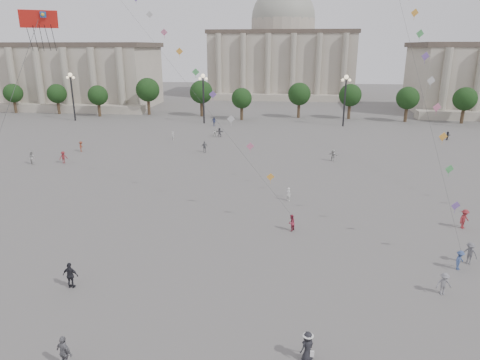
# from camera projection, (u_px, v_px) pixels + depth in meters

# --- Properties ---
(ground) EXTENTS (360.00, 360.00, 0.00)m
(ground) POSITION_uv_depth(u_px,v_px,m) (214.00, 324.00, 26.17)
(ground) COLOR #5E5B59
(ground) RESTS_ON ground
(hall_west) EXTENTS (84.00, 26.22, 17.20)m
(hall_west) POSITION_uv_depth(u_px,v_px,m) (13.00, 75.00, 121.33)
(hall_west) COLOR #A59D8A
(hall_west) RESTS_ON ground
(hall_central) EXTENTS (48.30, 34.30, 35.50)m
(hall_central) POSITION_uv_depth(u_px,v_px,m) (282.00, 52.00, 144.28)
(hall_central) COLOR #A59D8A
(hall_central) RESTS_ON ground
(tree_row) EXTENTS (137.12, 5.12, 8.00)m
(tree_row) POSITION_uv_depth(u_px,v_px,m) (274.00, 95.00, 98.42)
(tree_row) COLOR #3C2B1E
(tree_row) RESTS_ON ground
(lamp_post_far_west) EXTENTS (2.00, 0.90, 10.65)m
(lamp_post_far_west) POSITION_uv_depth(u_px,v_px,m) (72.00, 88.00, 95.51)
(lamp_post_far_west) COLOR #262628
(lamp_post_far_west) RESTS_ON ground
(lamp_post_mid_west) EXTENTS (2.00, 0.90, 10.65)m
(lamp_post_mid_west) POSITION_uv_depth(u_px,v_px,m) (203.00, 89.00, 92.01)
(lamp_post_mid_west) COLOR #262628
(lamp_post_mid_west) RESTS_ON ground
(lamp_post_mid_east) EXTENTS (2.00, 0.90, 10.65)m
(lamp_post_mid_east) POSITION_uv_depth(u_px,v_px,m) (345.00, 91.00, 88.50)
(lamp_post_mid_east) COLOR #262628
(lamp_post_mid_east) RESTS_ON ground
(person_crowd_0) EXTENTS (1.15, 0.58, 1.88)m
(person_crowd_0) POSITION_uv_depth(u_px,v_px,m) (214.00, 121.00, 90.93)
(person_crowd_0) COLOR navy
(person_crowd_0) RESTS_ON ground
(person_crowd_1) EXTENTS (1.17, 1.11, 1.90)m
(person_crowd_1) POSITION_uv_depth(u_px,v_px,m) (32.00, 157.00, 61.48)
(person_crowd_1) COLOR #B0B0AC
(person_crowd_1) RESTS_ON ground
(person_crowd_2) EXTENTS (1.27, 1.26, 1.76)m
(person_crowd_2) POSITION_uv_depth(u_px,v_px,m) (63.00, 157.00, 61.84)
(person_crowd_2) COLOR maroon
(person_crowd_2) RESTS_ON ground
(person_crowd_4) EXTENTS (1.16, 1.36, 1.48)m
(person_crowd_4) POSITION_uv_depth(u_px,v_px,m) (215.00, 133.00, 80.05)
(person_crowd_4) COLOR silver
(person_crowd_4) RESTS_ON ground
(person_crowd_6) EXTENTS (1.13, 0.77, 1.62)m
(person_crowd_6) POSITION_uv_depth(u_px,v_px,m) (444.00, 284.00, 29.04)
(person_crowd_6) COLOR slate
(person_crowd_6) RESTS_ON ground
(person_crowd_7) EXTENTS (1.60, 1.40, 1.75)m
(person_crowd_7) POSITION_uv_depth(u_px,v_px,m) (333.00, 155.00, 63.06)
(person_crowd_7) COLOR #BCBBB7
(person_crowd_7) RESTS_ON ground
(person_crowd_8) EXTENTS (1.39, 1.28, 1.88)m
(person_crowd_8) POSITION_uv_depth(u_px,v_px,m) (464.00, 219.00, 39.61)
(person_crowd_8) COLOR maroon
(person_crowd_8) RESTS_ON ground
(person_crowd_9) EXTENTS (1.34, 1.34, 1.55)m
(person_crowd_9) POSITION_uv_depth(u_px,v_px,m) (448.00, 136.00, 77.25)
(person_crowd_9) COLOR #222227
(person_crowd_9) RESTS_ON ground
(person_crowd_10) EXTENTS (0.65, 0.65, 1.51)m
(person_crowd_10) POSITION_uv_depth(u_px,v_px,m) (173.00, 136.00, 77.38)
(person_crowd_10) COLOR silver
(person_crowd_10) RESTS_ON ground
(person_crowd_12) EXTENTS (1.63, 0.66, 1.72)m
(person_crowd_12) POSITION_uv_depth(u_px,v_px,m) (220.00, 132.00, 80.08)
(person_crowd_12) COLOR slate
(person_crowd_12) RESTS_ON ground
(person_crowd_13) EXTENTS (0.63, 0.64, 1.49)m
(person_crowd_13) POSITION_uv_depth(u_px,v_px,m) (289.00, 194.00, 46.85)
(person_crowd_13) COLOR white
(person_crowd_13) RESTS_ON ground
(person_crowd_16) EXTENTS (1.14, 0.87, 1.80)m
(person_crowd_16) POSITION_uv_depth(u_px,v_px,m) (204.00, 147.00, 68.22)
(person_crowd_16) COLOR slate
(person_crowd_16) RESTS_ON ground
(person_crowd_17) EXTENTS (0.81, 1.17, 1.67)m
(person_crowd_17) POSITION_uv_depth(u_px,v_px,m) (81.00, 146.00, 68.78)
(person_crowd_17) COLOR brown
(person_crowd_17) RESTS_ON ground
(person_crowd_19) EXTENTS (1.33, 1.22, 1.79)m
(person_crowd_19) POSITION_uv_depth(u_px,v_px,m) (470.00, 253.00, 33.16)
(person_crowd_19) COLOR #5D5D61
(person_crowd_19) RESTS_ON ground
(tourist_1) EXTENTS (1.14, 0.51, 1.92)m
(tourist_1) POSITION_uv_depth(u_px,v_px,m) (71.00, 275.00, 29.82)
(tourist_1) COLOR #222228
(tourist_1) RESTS_ON ground
(tourist_3) EXTENTS (1.22, 0.87, 1.92)m
(tourist_3) POSITION_uv_depth(u_px,v_px,m) (64.00, 352.00, 22.32)
(tourist_3) COLOR slate
(tourist_3) RESTS_ON ground
(kite_flyer_0) EXTENTS (0.90, 0.96, 1.57)m
(kite_flyer_0) POSITION_uv_depth(u_px,v_px,m) (291.00, 223.00, 39.16)
(kite_flyer_0) COLOR maroon
(kite_flyer_0) RESTS_ON ground
(kite_flyer_1) EXTENTS (1.12, 1.13, 1.56)m
(kite_flyer_1) POSITION_uv_depth(u_px,v_px,m) (460.00, 260.00, 32.31)
(kite_flyer_1) COLOR #354978
(kite_flyer_1) RESTS_ON ground
(hat_person) EXTENTS (1.00, 0.98, 1.75)m
(hat_person) POSITION_uv_depth(u_px,v_px,m) (308.00, 346.00, 22.88)
(hat_person) COLOR black
(hat_person) RESTS_ON ground
(dragon_kite) EXTENTS (3.74, 3.61, 17.97)m
(dragon_kite) POSITION_uv_depth(u_px,v_px,m) (39.00, 33.00, 26.41)
(dragon_kite) COLOR red
(dragon_kite) RESTS_ON ground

